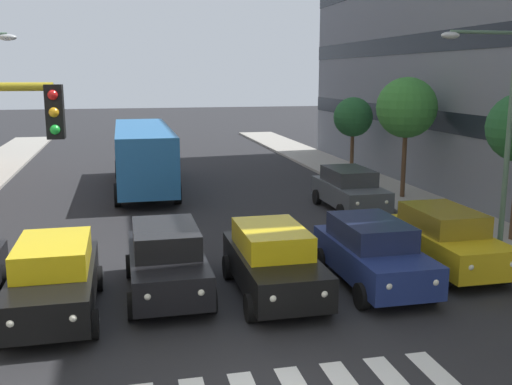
# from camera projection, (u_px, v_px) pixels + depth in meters

# --- Properties ---
(car_0) EXTENTS (2.02, 4.44, 1.72)m
(car_0) POSITION_uv_depth(u_px,v_px,m) (444.00, 238.00, 16.73)
(car_0) COLOR gold
(car_0) RESTS_ON ground_plane
(car_1) EXTENTS (2.02, 4.44, 1.72)m
(car_1) POSITION_uv_depth(u_px,v_px,m) (372.00, 252.00, 15.43)
(car_1) COLOR navy
(car_1) RESTS_ON ground_plane
(car_2) EXTENTS (2.02, 4.44, 1.72)m
(car_2) POSITION_uv_depth(u_px,v_px,m) (273.00, 261.00, 14.72)
(car_2) COLOR black
(car_2) RESTS_ON ground_plane
(car_3) EXTENTS (2.02, 4.44, 1.72)m
(car_3) POSITION_uv_depth(u_px,v_px,m) (167.00, 260.00, 14.82)
(car_3) COLOR black
(car_3) RESTS_ON ground_plane
(car_4) EXTENTS (2.02, 4.44, 1.72)m
(car_4) POSITION_uv_depth(u_px,v_px,m) (54.00, 278.00, 13.47)
(car_4) COLOR black
(car_4) RESTS_ON ground_plane
(car_row2_0) EXTENTS (2.02, 4.44, 1.72)m
(car_row2_0) POSITION_uv_depth(u_px,v_px,m) (349.00, 189.00, 23.85)
(car_row2_0) COLOR #474C51
(car_row2_0) RESTS_ON ground_plane
(bus_behind_traffic) EXTENTS (2.78, 10.50, 3.00)m
(bus_behind_traffic) POSITION_uv_depth(u_px,v_px,m) (143.00, 151.00, 28.14)
(bus_behind_traffic) COLOR #286BAD
(bus_behind_traffic) RESTS_ON ground_plane
(street_lamp_left) EXTENTS (2.49, 0.28, 6.63)m
(street_lamp_left) POSITION_uv_depth(u_px,v_px,m) (498.00, 118.00, 17.24)
(street_lamp_left) COLOR #4C6B56
(street_lamp_left) RESTS_ON sidewalk_left
(street_tree_2) EXTENTS (2.60, 2.60, 5.20)m
(street_tree_2) POSITION_uv_depth(u_px,v_px,m) (407.00, 108.00, 25.26)
(street_tree_2) COLOR #513823
(street_tree_2) RESTS_ON sidewalk_left
(street_tree_3) EXTENTS (2.08, 2.08, 4.13)m
(street_tree_3) POSITION_uv_depth(u_px,v_px,m) (353.00, 117.00, 31.19)
(street_tree_3) COLOR #513823
(street_tree_3) RESTS_ON sidewalk_left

